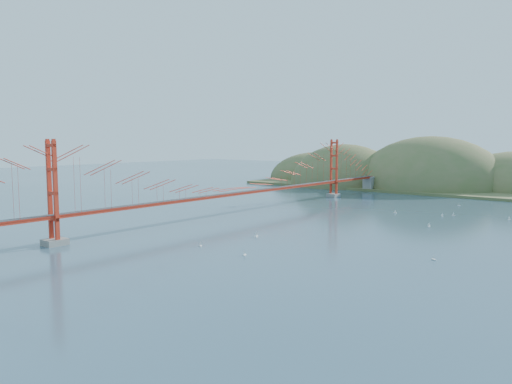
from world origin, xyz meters
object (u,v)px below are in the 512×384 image
Objects in this scene: sailboat_2 at (434,259)px; sailboat_1 at (442,216)px; bridge at (236,169)px; sailboat_0 at (257,235)px.

sailboat_2 reaches higher than sailboat_1.
bridge is 32.26m from sailboat_1.
sailboat_2 is at bearing -72.61° from sailboat_1.
sailboat_1 is at bearing 68.54° from sailboat_0.
sailboat_0 reaches higher than sailboat_1.
bridge is at bearing -145.70° from sailboat_1.
sailboat_0 is at bearing -174.89° from sailboat_2.
sailboat_2 is 20.76m from sailboat_0.
sailboat_2 is at bearing 5.11° from sailboat_0.
sailboat_2 is at bearing -16.71° from bridge.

